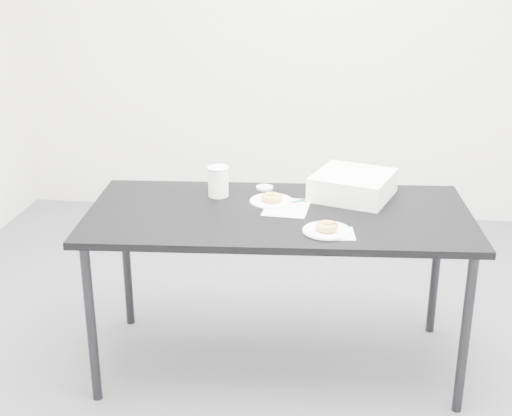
# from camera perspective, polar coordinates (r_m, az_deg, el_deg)

# --- Properties ---
(floor) EXTENTS (4.00, 4.00, 0.00)m
(floor) POSITION_cam_1_polar(r_m,az_deg,el_deg) (3.54, 0.13, -11.78)
(floor) COLOR #535258
(floor) RESTS_ON ground
(wall_back) EXTENTS (4.00, 0.02, 2.70)m
(wall_back) POSITION_cam_1_polar(r_m,az_deg,el_deg) (5.01, 3.18, 14.32)
(wall_back) COLOR white
(wall_back) RESTS_ON floor
(table) EXTENTS (1.75, 0.92, 0.77)m
(table) POSITION_cam_1_polar(r_m,az_deg,el_deg) (3.18, 1.82, -1.28)
(table) COLOR black
(table) RESTS_ON floor
(scorecard) EXTENTS (0.21, 0.26, 0.00)m
(scorecard) POSITION_cam_1_polar(r_m,az_deg,el_deg) (3.20, 2.47, 0.05)
(scorecard) COLOR white
(scorecard) RESTS_ON table
(logo_patch) EXTENTS (0.04, 0.04, 0.00)m
(logo_patch) POSITION_cam_1_polar(r_m,az_deg,el_deg) (3.29, 3.89, 0.61)
(logo_patch) COLOR #36912A
(logo_patch) RESTS_ON scorecard
(pen) EXTENTS (0.09, 0.08, 0.01)m
(pen) POSITION_cam_1_polar(r_m,az_deg,el_deg) (3.27, 3.55, 0.60)
(pen) COLOR #0B6F7C
(pen) RESTS_ON scorecard
(napkin) EXTENTS (0.16, 0.16, 0.00)m
(napkin) POSITION_cam_1_polar(r_m,az_deg,el_deg) (2.93, 6.49, -2.05)
(napkin) COLOR white
(napkin) RESTS_ON table
(plate_near) EXTENTS (0.20, 0.20, 0.01)m
(plate_near) POSITION_cam_1_polar(r_m,az_deg,el_deg) (2.95, 5.70, -1.82)
(plate_near) COLOR white
(plate_near) RESTS_ON napkin
(donut_near) EXTENTS (0.10, 0.10, 0.03)m
(donut_near) POSITION_cam_1_polar(r_m,az_deg,el_deg) (2.94, 5.71, -1.49)
(donut_near) COLOR gold
(donut_near) RESTS_ON plate_near
(plate_far) EXTENTS (0.20, 0.20, 0.01)m
(plate_far) POSITION_cam_1_polar(r_m,az_deg,el_deg) (3.27, 1.25, 0.56)
(plate_far) COLOR white
(plate_far) RESTS_ON table
(donut_far) EXTENTS (0.11, 0.11, 0.03)m
(donut_far) POSITION_cam_1_polar(r_m,az_deg,el_deg) (3.27, 1.25, 0.86)
(donut_far) COLOR gold
(donut_far) RESTS_ON plate_far
(coffee_cup) EXTENTS (0.09, 0.09, 0.14)m
(coffee_cup) POSITION_cam_1_polar(r_m,az_deg,el_deg) (3.33, -3.04, 2.14)
(coffee_cup) COLOR white
(coffee_cup) RESTS_ON table
(cup_lid) EXTENTS (0.08, 0.08, 0.01)m
(cup_lid) POSITION_cam_1_polar(r_m,az_deg,el_deg) (3.44, 0.69, 1.65)
(cup_lid) COLOR white
(cup_lid) RESTS_ON table
(bakery_box) EXTENTS (0.42, 0.42, 0.11)m
(bakery_box) POSITION_cam_1_polar(r_m,az_deg,el_deg) (3.35, 7.76, 1.83)
(bakery_box) COLOR white
(bakery_box) RESTS_ON table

